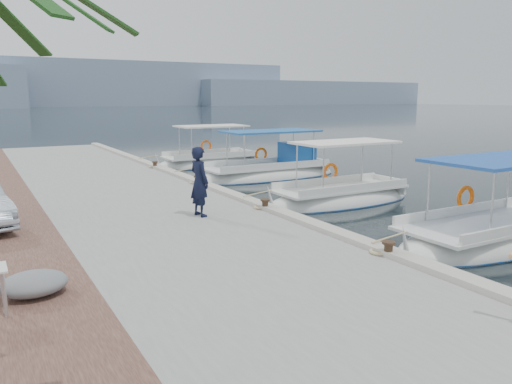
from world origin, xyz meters
TOP-DOWN VIEW (x-y plane):
  - ground at (0.00, 0.00)m, footprint 400.00×400.00m
  - concrete_quay at (-3.00, 5.00)m, footprint 6.00×40.00m
  - quay_curb at (-0.22, 5.00)m, footprint 0.44×40.00m
  - distant_hills at (29.61, 201.49)m, footprint 330.00×60.00m
  - fishing_caique_b at (3.93, -2.95)m, footprint 6.68×2.47m
  - fishing_caique_c at (3.64, 2.95)m, footprint 6.11×2.09m
  - fishing_caique_d at (4.42, 9.13)m, footprint 7.45×2.35m
  - fishing_caique_e at (3.69, 14.31)m, footprint 6.21×2.35m
  - mooring_bollards at (-0.35, 1.50)m, footprint 0.28×20.28m
  - fisherman at (-2.29, 1.79)m, footprint 0.57×0.77m
  - tarp_bundle at (-6.98, -2.07)m, footprint 1.10×0.90m

SIDE VIEW (x-z plane):
  - ground at x=0.00m, z-range 0.00..0.00m
  - fishing_caique_b at x=3.93m, z-range -1.29..1.54m
  - fishing_caique_e at x=3.69m, z-range -1.29..1.54m
  - fishing_caique_c at x=3.64m, z-range -1.29..1.54m
  - fishing_caique_d at x=4.42m, z-range -1.23..1.60m
  - concrete_quay at x=-3.00m, z-range 0.00..0.50m
  - quay_curb at x=-0.22m, z-range 0.50..0.62m
  - mooring_bollards at x=-0.35m, z-range 0.53..0.86m
  - tarp_bundle at x=-6.98m, z-range 0.50..0.90m
  - fisherman at x=-2.29m, z-range 0.50..2.44m
  - distant_hills at x=29.61m, z-range -1.39..16.61m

